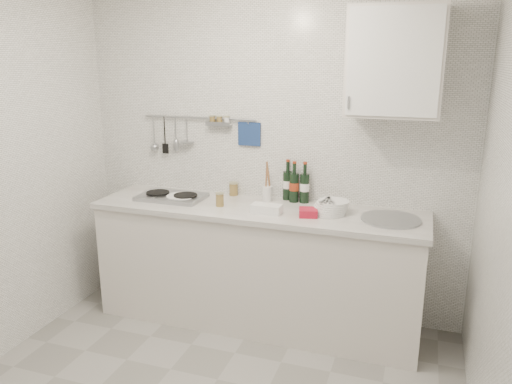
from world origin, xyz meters
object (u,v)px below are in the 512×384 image
at_px(plate_stack_hob, 181,198).
at_px(wine_bottles, 295,181).
at_px(utensil_crock, 267,191).
at_px(plate_stack_sink, 330,207).
at_px(wall_cabinet, 395,62).

bearing_deg(plate_stack_hob, wine_bottles, 16.34).
distance_m(plate_stack_hob, utensil_crock, 0.67).
distance_m(plate_stack_hob, wine_bottles, 0.89).
relative_size(plate_stack_hob, plate_stack_sink, 0.91).
relative_size(plate_stack_sink, utensil_crock, 0.89).
xyz_separation_m(wine_bottles, utensil_crock, (-0.21, -0.06, -0.08)).
bearing_deg(wall_cabinet, plate_stack_hob, -175.28).
bearing_deg(plate_stack_hob, wall_cabinet, 4.72).
distance_m(plate_stack_sink, wine_bottles, 0.40).
distance_m(plate_stack_sink, utensil_crock, 0.54).
height_order(wall_cabinet, plate_stack_hob, wall_cabinet).
relative_size(plate_stack_hob, wine_bottles, 0.81).
bearing_deg(plate_stack_sink, plate_stack_hob, -178.68).
distance_m(wine_bottles, utensil_crock, 0.23).
height_order(plate_stack_sink, wine_bottles, wine_bottles).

